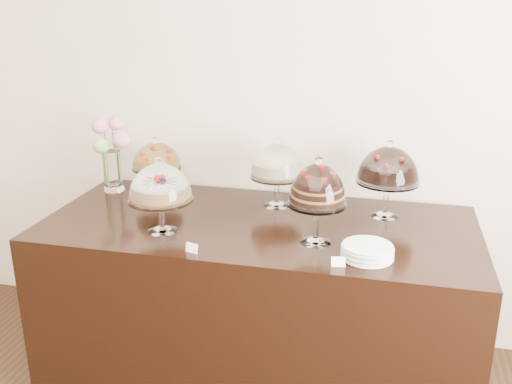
% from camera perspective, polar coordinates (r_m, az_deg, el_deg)
% --- Properties ---
extents(wall_back, '(5.00, 0.04, 3.00)m').
position_cam_1_polar(wall_back, '(3.29, 2.09, 10.29)').
color(wall_back, beige).
rests_on(wall_back, ground).
extents(display_counter, '(2.20, 1.00, 0.90)m').
position_cam_1_polar(display_counter, '(3.12, 0.22, -10.72)').
color(display_counter, black).
rests_on(display_counter, ground).
extents(cake_stand_sugar_sponge, '(0.32, 0.32, 0.38)m').
position_cam_1_polar(cake_stand_sugar_sponge, '(2.78, -9.57, 0.62)').
color(cake_stand_sugar_sponge, white).
rests_on(cake_stand_sugar_sponge, display_counter).
extents(cake_stand_choco_layer, '(0.27, 0.27, 0.42)m').
position_cam_1_polar(cake_stand_choco_layer, '(2.61, 6.18, 0.37)').
color(cake_stand_choco_layer, white).
rests_on(cake_stand_choco_layer, display_counter).
extents(cake_stand_cheesecake, '(0.30, 0.30, 0.39)m').
position_cam_1_polar(cake_stand_cheesecake, '(3.08, 2.12, 2.87)').
color(cake_stand_cheesecake, white).
rests_on(cake_stand_cheesecake, display_counter).
extents(cake_stand_dark_choco, '(0.33, 0.33, 0.41)m').
position_cam_1_polar(cake_stand_dark_choco, '(3.00, 13.09, 2.36)').
color(cake_stand_dark_choco, white).
rests_on(cake_stand_dark_choco, display_counter).
extents(cake_stand_fruit_tart, '(0.29, 0.29, 0.34)m').
position_cam_1_polar(cake_stand_fruit_tart, '(3.32, -9.94, 3.33)').
color(cake_stand_fruit_tart, white).
rests_on(cake_stand_fruit_tart, display_counter).
extents(flower_vase, '(0.24, 0.27, 0.43)m').
position_cam_1_polar(flower_vase, '(3.43, -14.27, 3.85)').
color(flower_vase, white).
rests_on(flower_vase, display_counter).
extents(plate_stack, '(0.22, 0.22, 0.06)m').
position_cam_1_polar(plate_stack, '(2.57, 11.07, -5.87)').
color(plate_stack, white).
rests_on(plate_stack, display_counter).
extents(price_card_left, '(0.06, 0.03, 0.04)m').
position_cam_1_polar(price_card_left, '(2.60, -6.45, -5.58)').
color(price_card_left, white).
rests_on(price_card_left, display_counter).
extents(price_card_right, '(0.06, 0.03, 0.04)m').
position_cam_1_polar(price_card_right, '(2.48, 8.23, -6.92)').
color(price_card_right, white).
rests_on(price_card_right, display_counter).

